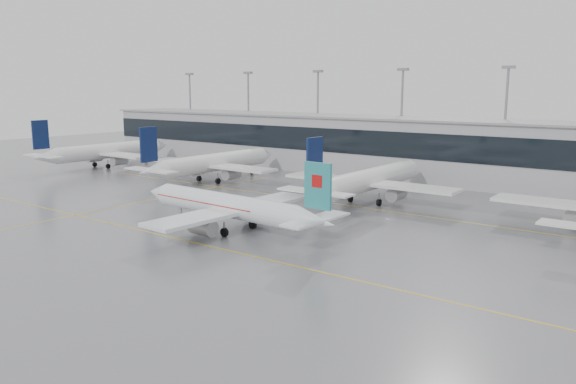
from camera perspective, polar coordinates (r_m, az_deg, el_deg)
The scene contains 12 objects.
ground at distance 65.25m, azimuth -6.36°, elevation -5.86°, with size 320.00×320.00×0.00m, color slate.
taxi_line_main at distance 65.25m, azimuth -6.36°, elevation -5.86°, with size 120.00×0.25×0.01m, color gold.
taxi_line_north at distance 88.81m, azimuth 6.98°, elevation -1.48°, with size 120.00×0.25×0.01m, color gold.
taxi_line_cross at distance 96.59m, azimuth -13.30°, elevation -0.71°, with size 0.25×60.00×0.01m, color gold.
terminal at distance 116.44m, azimuth 14.95°, elevation 4.07°, with size 180.00×15.00×12.00m, color #A2A1A5.
terminal_glass at distance 109.35m, azimuth 13.50°, elevation 4.53°, with size 180.00×0.20×5.00m, color black.
terminal_roof at distance 115.95m, azimuth 15.10°, elevation 7.12°, with size 182.00×16.00×0.40m, color gray.
light_masts at distance 121.48m, azimuth 16.19°, elevation 7.74°, with size 156.40×1.00×22.60m.
air_canada_jet at distance 72.82m, azimuth -5.70°, elevation -1.55°, with size 33.43×25.91×10.16m.
parked_jet_a at distance 138.79m, azimuth -18.11°, elevation 3.94°, with size 29.64×36.96×11.72m.
parked_jet_b at distance 112.13m, azimuth -7.71°, elevation 2.92°, with size 29.64×36.96×11.72m.
parked_jet_c at distance 91.30m, azimuth 8.19°, elevation 1.19°, with size 29.64×36.96×11.72m.
Camera 1 is at (43.05, -45.49, 18.30)m, focal length 35.00 mm.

